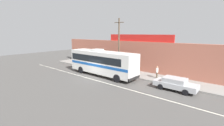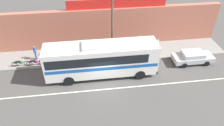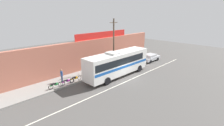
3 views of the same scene
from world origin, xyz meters
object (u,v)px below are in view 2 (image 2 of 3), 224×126
Objects in this scene: motorcycle_purple at (47,61)px; pedestrian_far_right at (35,52)px; utility_pole at (112,27)px; pedestrian_near_shop at (157,44)px; motorcycle_black at (20,63)px; parked_car at (193,57)px; motorcycle_red at (35,62)px; intercity_bus at (101,58)px.

pedestrian_far_right reaches higher than motorcycle_purple.
pedestrian_near_shop is (5.53, 1.29, -3.23)m from utility_pole.
motorcycle_black is at bearing -143.03° from pedestrian_far_right.
parked_car reaches higher than motorcycle_red.
intercity_bus is 6.36× the size of pedestrian_far_right.
pedestrian_near_shop is (6.99, 3.49, -0.99)m from intercity_bus.
intercity_bus is 5.85× the size of motorcycle_black.
pedestrian_near_shop is at bearing 13.09° from utility_pole.
intercity_bus is 6.40m from motorcycle_purple.
motorcycle_red is at bearing 179.05° from utility_pole.
utility_pole is 4.10× the size of motorcycle_red.
pedestrian_near_shop is (14.06, -0.06, -0.09)m from pedestrian_far_right.
pedestrian_near_shop is at bearing 4.88° from motorcycle_purple.
utility_pole is 9.25m from motorcycle_red.
intercity_bus reaches higher than motorcycle_red.
parked_car reaches higher than motorcycle_black.
pedestrian_far_right is 1.08× the size of pedestrian_near_shop.
intercity_bus is at bearing -175.46° from parked_car.
pedestrian_far_right is (-17.37, 2.73, 0.42)m from parked_car.
utility_pole is 4.33× the size of motorcycle_purple.
motorcycle_black is 1.09× the size of pedestrian_far_right.
parked_car is at bearing -4.83° from motorcycle_black.
pedestrian_far_right is (1.51, 1.14, 0.60)m from motorcycle_black.
parked_car is at bearing -5.03° from motorcycle_red.
motorcycle_black is at bearing 178.79° from utility_pole.
pedestrian_far_right is (-7.06, 3.55, -0.90)m from intercity_bus.
motorcycle_purple is at bearing -40.82° from pedestrian_far_right.
pedestrian_near_shop is (-3.31, 2.67, 0.34)m from parked_car.
motorcycle_red is (-7.00, 2.34, -1.50)m from intercity_bus.
pedestrian_near_shop is at bearing 3.95° from motorcycle_black.
motorcycle_black is 15.61m from pedestrian_near_shop.
utility_pole is 6.54m from pedestrian_near_shop.
parked_car is 2.25× the size of motorcycle_red.
utility_pole is 10.71m from motorcycle_black.
intercity_bus is 5.97× the size of motorcycle_purple.
motorcycle_purple is at bearing 178.40° from utility_pole.
motorcycle_purple is 12.79m from pedestrian_near_shop.
pedestrian_near_shop is (15.57, 1.08, 0.51)m from motorcycle_black.
utility_pole is at bearing -8.98° from pedestrian_far_right.
utility_pole is at bearing -0.95° from motorcycle_red.
intercity_bus reaches higher than pedestrian_far_right.
motorcycle_purple is at bearing -175.12° from pedestrian_near_shop.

